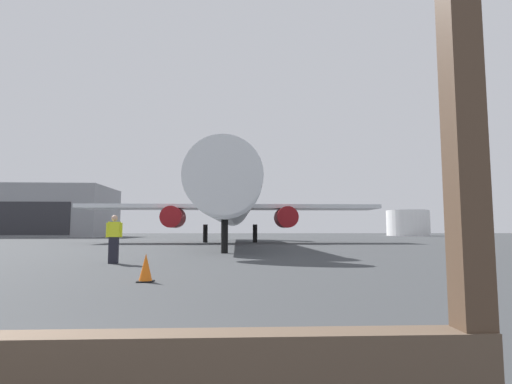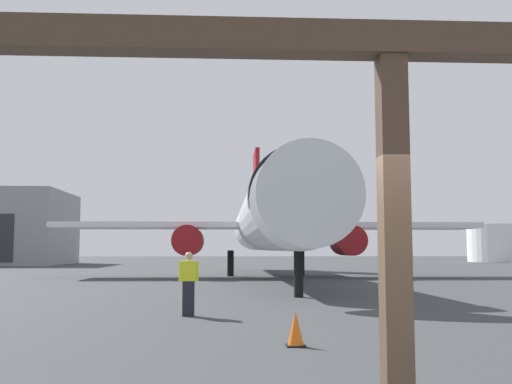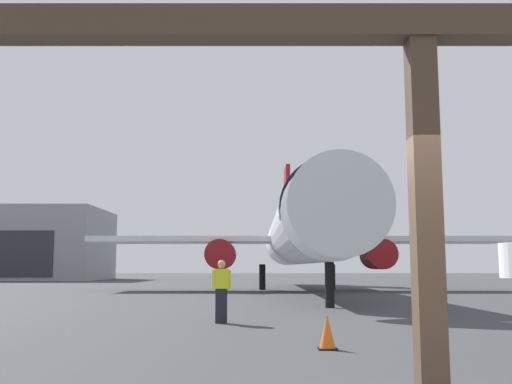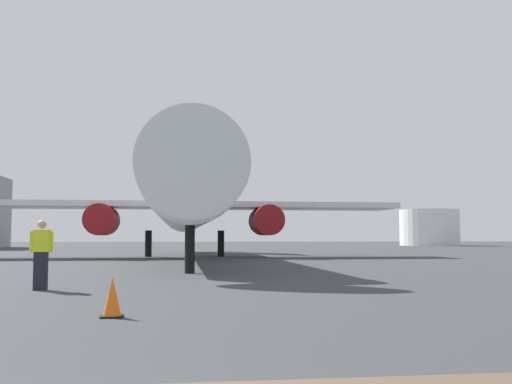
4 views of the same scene
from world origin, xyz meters
name	(u,v)px [view 2 (image 2 of 4)]	position (x,y,z in m)	size (l,w,h in m)	color
ground_plane	(241,274)	(0.00, 40.00, 0.00)	(220.00, 220.00, 0.00)	#383A3D
window_frame	(396,326)	(0.00, 0.00, 1.27)	(7.55, 0.24, 3.50)	brown
airplane	(270,220)	(1.59, 33.15, 3.65)	(27.61, 36.24, 10.57)	silver
ground_crew_worker	(189,283)	(-2.21, 12.39, 0.90)	(0.53, 0.28, 1.74)	black
traffic_cone	(296,330)	(0.11, 7.15, 0.31)	(0.36, 0.36, 0.66)	orange
fuel_storage_tank	(499,243)	(38.03, 80.38, 2.66)	(8.66, 8.66, 5.31)	white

